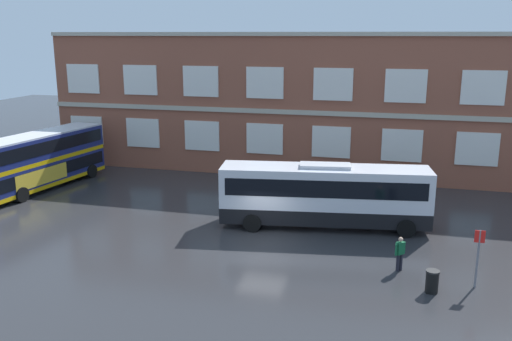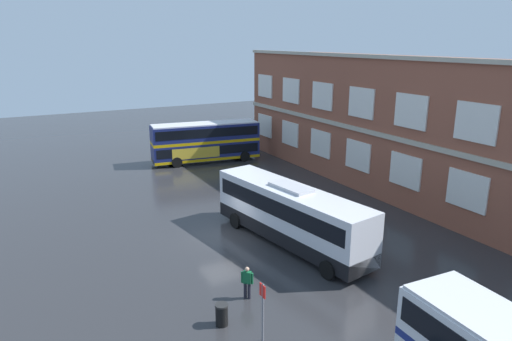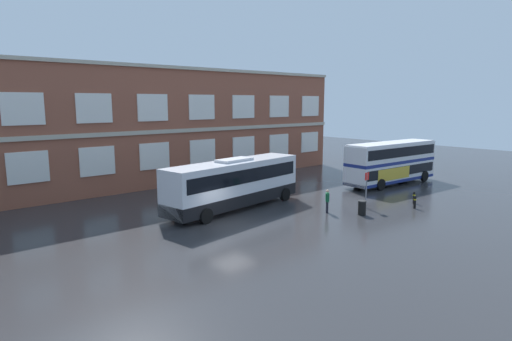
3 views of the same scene
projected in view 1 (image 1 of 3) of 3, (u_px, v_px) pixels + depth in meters
The scene contains 7 objects.
ground_plane at pixel (271, 230), 31.80m from camera, with size 120.00×120.00×0.00m, color #2B2B2D.
brick_terminal_building at pixel (338, 104), 45.01m from camera, with size 47.00×8.19×11.20m.
double_decker_near at pixel (41, 160), 40.02m from camera, with size 4.10×11.25×4.07m.
touring_coach at pixel (324, 196), 31.92m from camera, with size 12.25×4.32×3.80m.
waiting_passenger at pixel (400, 252), 26.16m from camera, with size 0.52×0.53×1.70m.
bus_stand_flag at pixel (478, 253), 24.24m from camera, with size 0.44×0.10×2.70m.
station_litter_bin at pixel (432, 281), 24.03m from camera, with size 0.60×0.60×1.03m.
Camera 1 is at (6.83, -27.25, 11.03)m, focal length 38.54 mm.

